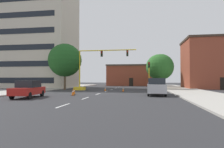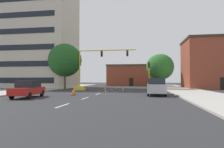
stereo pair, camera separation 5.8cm
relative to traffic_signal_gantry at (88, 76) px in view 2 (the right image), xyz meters
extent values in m
plane|color=#2D2D30|center=(3.69, -5.21, -2.33)|extent=(160.00, 160.00, 0.00)
cube|color=#B2ADA3|center=(-8.62, 2.79, -2.26)|extent=(6.00, 56.00, 0.14)
cube|color=#B2ADA3|center=(15.99, 2.79, -2.26)|extent=(6.00, 56.00, 0.14)
cube|color=silver|center=(3.69, -19.21, -2.33)|extent=(0.16, 2.40, 0.01)
cube|color=silver|center=(3.69, -13.71, -2.33)|extent=(0.16, 2.40, 0.01)
cube|color=silver|center=(3.69, -8.21, -2.33)|extent=(0.16, 2.40, 0.01)
cube|color=silver|center=(3.69, -2.71, -2.33)|extent=(0.16, 2.40, 0.01)
cube|color=silver|center=(3.69, 2.79, -2.33)|extent=(0.16, 2.40, 0.01)
cube|color=silver|center=(3.69, 8.29, -2.33)|extent=(0.16, 2.40, 0.01)
cube|color=silver|center=(3.69, 13.79, -2.33)|extent=(0.16, 2.40, 0.01)
cube|color=beige|center=(-13.80, 8.55, 9.15)|extent=(15.18, 10.94, 22.96)
cube|color=black|center=(-13.80, 3.04, -0.69)|extent=(12.44, 0.06, 1.10)
cube|color=black|center=(-13.80, 3.04, 2.59)|extent=(12.44, 0.06, 1.10)
cube|color=black|center=(-13.80, 3.04, 5.87)|extent=(12.44, 0.06, 1.10)
cube|color=black|center=(-13.80, 3.04, 9.15)|extent=(12.44, 0.06, 1.10)
cube|color=black|center=(-13.80, 3.04, 12.43)|extent=(12.44, 0.06, 1.10)
cube|color=brown|center=(6.19, 25.15, 0.45)|extent=(13.79, 8.49, 5.57)
cube|color=#4C4238|center=(6.19, 25.15, 3.44)|extent=(14.09, 8.79, 0.40)
cube|color=black|center=(6.19, 20.87, -1.23)|extent=(1.10, 0.06, 2.20)
cube|color=brown|center=(23.50, 9.63, 2.47)|extent=(11.37, 8.86, 9.60)
cube|color=#3D2D23|center=(23.50, 9.63, 7.47)|extent=(11.67, 9.16, 0.40)
cube|color=black|center=(23.50, 5.17, -1.23)|extent=(1.10, 0.06, 2.20)
cube|color=yellow|center=(-1.44, 0.00, -2.06)|extent=(1.80, 1.20, 0.55)
cylinder|color=yellow|center=(-1.44, 0.00, 1.32)|extent=(0.20, 0.20, 6.20)
cylinder|color=yellow|center=(3.40, 0.00, 4.42)|extent=(9.68, 0.16, 0.16)
cube|color=black|center=(2.43, 0.00, 3.84)|extent=(0.32, 0.36, 0.95)
sphere|color=red|center=(2.43, -0.19, 4.12)|extent=(0.20, 0.20, 0.20)
sphere|color=#38280A|center=(2.43, -0.19, 3.84)|extent=(0.20, 0.20, 0.20)
sphere|color=black|center=(2.43, -0.19, 3.56)|extent=(0.20, 0.20, 0.20)
cube|color=black|center=(6.79, 0.00, 3.84)|extent=(0.32, 0.36, 0.95)
sphere|color=red|center=(6.79, -0.19, 4.12)|extent=(0.20, 0.20, 0.20)
sphere|color=#38280A|center=(6.79, -0.19, 3.84)|extent=(0.20, 0.20, 0.20)
sphere|color=black|center=(6.79, -0.19, 3.56)|extent=(0.20, 0.20, 0.20)
cylinder|color=yellow|center=(10.35, 1.56, 0.07)|extent=(0.14, 0.14, 4.80)
cube|color=black|center=(10.35, 1.56, 1.99)|extent=(0.32, 0.36, 0.95)
sphere|color=red|center=(10.35, 1.37, 2.27)|extent=(0.20, 0.20, 0.20)
sphere|color=#38280A|center=(10.35, 1.37, 1.99)|extent=(0.20, 0.20, 0.20)
sphere|color=black|center=(10.35, 1.37, 1.71)|extent=(0.20, 0.20, 0.20)
cylinder|color=brown|center=(-4.33, 0.51, -0.81)|extent=(0.36, 0.36, 3.04)
sphere|color=#1E511E|center=(-4.33, 0.51, 2.90)|extent=(5.86, 5.86, 5.86)
cylinder|color=brown|center=(13.05, 14.72, -1.08)|extent=(0.36, 0.36, 2.52)
sphere|color=#33702D|center=(13.05, 14.72, 2.42)|extent=(5.97, 5.97, 5.97)
cylinder|color=brown|center=(12.56, 4.39, -1.16)|extent=(0.36, 0.36, 2.36)
sphere|color=#286023|center=(12.56, 4.39, 1.79)|extent=(4.72, 4.72, 4.72)
cube|color=#BCBCC1|center=(10.86, -8.82, -1.52)|extent=(2.22, 5.48, 0.95)
cube|color=#1E2328|center=(10.83, -9.72, -0.69)|extent=(1.91, 1.87, 0.70)
cube|color=#BCBCC1|center=(10.91, -7.63, -0.96)|extent=(2.11, 2.89, 0.16)
cylinder|color=black|center=(11.69, -10.69, -1.99)|extent=(0.25, 0.69, 0.68)
cylinder|color=black|center=(9.89, -10.62, -1.99)|extent=(0.25, 0.69, 0.68)
cylinder|color=black|center=(11.84, -7.02, -1.99)|extent=(0.25, 0.69, 0.68)
cylinder|color=black|center=(10.04, -6.95, -1.99)|extent=(0.25, 0.69, 0.68)
cube|color=#B21E19|center=(-2.19, -14.12, -1.64)|extent=(2.37, 4.69, 0.70)
cube|color=#1E2328|center=(-2.21, -14.02, -0.94)|extent=(1.96, 2.49, 0.70)
cylinder|color=black|center=(-3.20, -12.70, -1.99)|extent=(0.30, 0.70, 0.68)
cylinder|color=black|center=(-1.56, -12.50, -1.99)|extent=(0.30, 0.70, 0.68)
cylinder|color=black|center=(-2.83, -15.74, -1.99)|extent=(0.30, 0.70, 0.68)
cylinder|color=black|center=(-1.19, -15.54, -1.99)|extent=(0.30, 0.70, 0.68)
cube|color=black|center=(6.36, -2.97, -2.31)|extent=(0.36, 0.36, 0.04)
cone|color=orange|center=(6.36, -2.97, -1.98)|extent=(0.28, 0.28, 0.62)
cylinder|color=white|center=(6.36, -2.97, -1.91)|extent=(0.19, 0.19, 0.08)
cube|color=black|center=(1.45, -11.13, -2.31)|extent=(0.36, 0.36, 0.04)
cone|color=orange|center=(1.45, -11.13, -1.94)|extent=(0.28, 0.28, 0.71)
cylinder|color=white|center=(1.45, -11.13, -1.85)|extent=(0.19, 0.19, 0.08)
cube|color=black|center=(3.40, -1.91, -2.31)|extent=(0.36, 0.36, 0.04)
cone|color=orange|center=(3.40, -1.91, -2.01)|extent=(0.28, 0.28, 0.56)
cylinder|color=white|center=(3.40, -1.91, -1.95)|extent=(0.19, 0.19, 0.08)
cube|color=black|center=(1.00, -9.49, -2.31)|extent=(0.36, 0.36, 0.04)
cone|color=orange|center=(1.00, -9.49, -1.93)|extent=(0.28, 0.28, 0.72)
cylinder|color=white|center=(1.00, -9.49, -1.85)|extent=(0.19, 0.19, 0.08)
camera|label=1|loc=(9.26, -32.42, -0.46)|focal=31.45mm
camera|label=2|loc=(9.31, -32.42, -0.46)|focal=31.45mm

